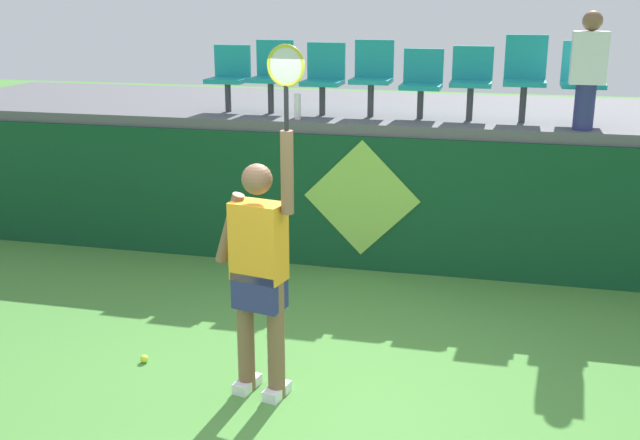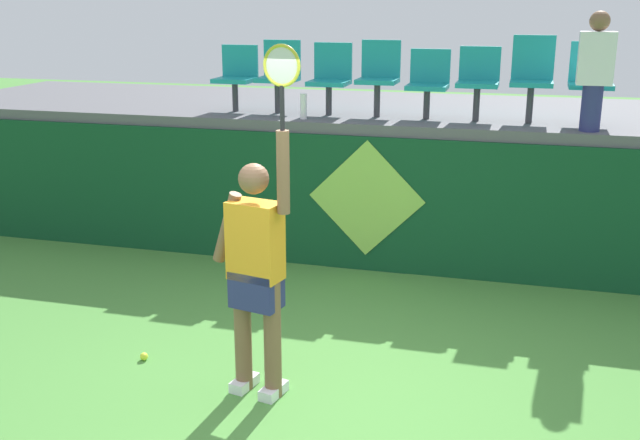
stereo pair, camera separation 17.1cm
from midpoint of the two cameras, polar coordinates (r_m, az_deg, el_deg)
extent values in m
plane|color=#478438|center=(5.73, -1.31, -13.89)|extent=(40.00, 40.00, 0.00)
cube|color=#0F4223|center=(8.26, 4.20, 1.22)|extent=(12.27, 0.20, 1.48)
cube|color=#56565B|center=(9.49, 5.78, 8.08)|extent=(12.27, 2.97, 0.12)
cube|color=white|center=(5.99, -6.31, -12.11)|extent=(0.17, 0.28, 0.08)
cube|color=white|center=(5.87, -4.10, -12.68)|extent=(0.17, 0.28, 0.08)
cylinder|color=brown|center=(5.81, -6.44, -8.47)|extent=(0.13, 0.13, 0.92)
cylinder|color=brown|center=(5.68, -4.19, -8.98)|extent=(0.13, 0.13, 0.92)
cube|color=navy|center=(5.59, -5.43, -5.20)|extent=(0.40, 0.29, 0.28)
cube|color=orange|center=(5.47, -5.53, -1.61)|extent=(0.42, 0.29, 0.58)
sphere|color=brown|center=(5.35, -5.66, 3.06)|extent=(0.22, 0.22, 0.22)
cylinder|color=brown|center=(5.57, -7.66, -0.61)|extent=(0.27, 0.14, 0.55)
cylinder|color=brown|center=(5.21, -3.42, 3.56)|extent=(0.09, 0.09, 0.58)
cylinder|color=black|center=(5.14, -3.51, 8.35)|extent=(0.03, 0.03, 0.30)
torus|color=gold|center=(5.10, -3.56, 11.47)|extent=(0.28, 0.08, 0.28)
ellipsoid|color=silver|center=(5.10, -3.56, 11.47)|extent=(0.24, 0.07, 0.24)
sphere|color=#D1E533|center=(6.53, -13.79, -10.06)|extent=(0.07, 0.07, 0.07)
cylinder|color=white|center=(8.43, -2.28, 8.50)|extent=(0.07, 0.07, 0.28)
cylinder|color=#38383D|center=(9.07, -7.45, 9.12)|extent=(0.07, 0.07, 0.34)
cube|color=teal|center=(9.05, -7.50, 10.33)|extent=(0.44, 0.42, 0.05)
cube|color=teal|center=(9.21, -7.11, 11.75)|extent=(0.44, 0.04, 0.37)
cylinder|color=#38383D|center=(8.89, -4.26, 9.14)|extent=(0.07, 0.07, 0.36)
cube|color=teal|center=(8.87, -4.29, 10.45)|extent=(0.44, 0.42, 0.05)
cube|color=teal|center=(9.03, -3.94, 12.02)|extent=(0.44, 0.04, 0.41)
cylinder|color=#38383D|center=(8.73, -0.39, 8.97)|extent=(0.07, 0.07, 0.34)
cube|color=teal|center=(8.71, -0.40, 10.23)|extent=(0.44, 0.42, 0.05)
cube|color=teal|center=(8.87, -0.09, 11.84)|extent=(0.44, 0.04, 0.41)
cylinder|color=#38383D|center=(8.61, 3.24, 8.96)|extent=(0.07, 0.07, 0.37)
cube|color=teal|center=(8.58, 3.27, 10.37)|extent=(0.44, 0.42, 0.05)
cube|color=teal|center=(8.75, 3.52, 11.99)|extent=(0.44, 0.04, 0.41)
cylinder|color=#38383D|center=(8.53, 6.95, 8.64)|extent=(0.07, 0.07, 0.32)
cube|color=teal|center=(8.51, 6.99, 9.89)|extent=(0.44, 0.42, 0.05)
cube|color=teal|center=(8.67, 7.19, 11.40)|extent=(0.44, 0.04, 0.37)
cylinder|color=#38383D|center=(8.48, 10.59, 8.59)|extent=(0.07, 0.07, 0.37)
cube|color=teal|center=(8.46, 10.66, 9.99)|extent=(0.44, 0.42, 0.05)
cube|color=teal|center=(8.63, 10.81, 11.48)|extent=(0.44, 0.04, 0.36)
cylinder|color=#38383D|center=(8.47, 14.39, 8.43)|extent=(0.07, 0.07, 0.39)
cube|color=teal|center=(8.44, 14.49, 9.91)|extent=(0.44, 0.42, 0.05)
cube|color=teal|center=(8.61, 14.61, 11.74)|extent=(0.44, 0.04, 0.46)
cylinder|color=#38383D|center=(8.49, 18.41, 8.11)|extent=(0.07, 0.07, 0.39)
cube|color=teal|center=(8.47, 18.55, 9.56)|extent=(0.44, 0.42, 0.05)
cube|color=teal|center=(8.64, 18.59, 11.23)|extent=(0.44, 0.04, 0.41)
cylinder|color=navy|center=(8.13, 18.62, 8.02)|extent=(0.20, 0.20, 0.46)
cube|color=white|center=(8.08, 18.93, 11.42)|extent=(0.34, 0.20, 0.51)
sphere|color=brown|center=(8.06, 19.17, 13.92)|extent=(0.20, 0.20, 0.20)
cube|color=#0F4223|center=(8.42, 2.47, -3.73)|extent=(0.90, 0.01, 0.00)
plane|color=#8CC64C|center=(8.17, 2.53, 1.62)|extent=(1.27, 0.00, 1.27)
camera|label=1|loc=(0.09, -90.78, -0.23)|focal=42.71mm
camera|label=2|loc=(0.09, 89.22, 0.23)|focal=42.71mm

